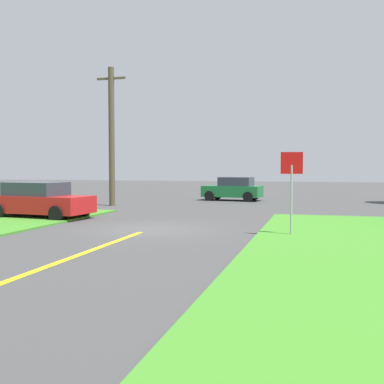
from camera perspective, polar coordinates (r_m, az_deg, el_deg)
ground_plane at (r=17.46m, az=-5.10°, el=-4.51°), size 120.00×120.00×0.00m
lane_stripe_center at (r=10.44m, az=-20.64°, el=-9.78°), size 0.20×14.00×0.01m
stop_sign at (r=15.65m, az=12.07°, el=1.72°), size 0.72×0.11×2.79m
parked_car_near_building at (r=22.11m, az=-18.07°, el=-0.96°), size 4.79×2.57×1.62m
car_approaching_junction at (r=32.29m, az=5.05°, el=0.38°), size 4.17×2.32×1.62m
utility_pole_mid at (r=28.23m, az=-9.79°, el=6.81°), size 1.80×0.35×8.18m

